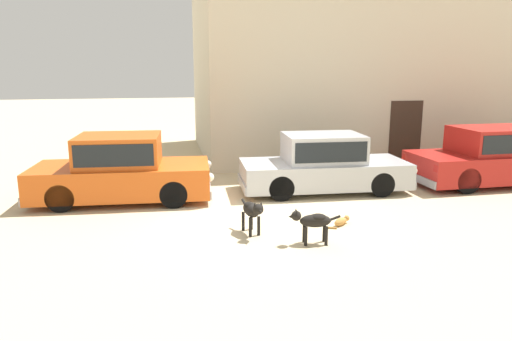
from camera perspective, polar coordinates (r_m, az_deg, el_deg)
The scene contains 8 objects.
ground_plane at distance 10.56m, azimuth -0.26°, elevation -5.02°, with size 80.00×80.00×0.00m, color #CCB78E.
parked_sedan_nearest at distance 11.78m, azimuth -15.88°, elevation 0.21°, with size 4.36×2.09×1.58m.
parked_sedan_second at distance 12.29m, azimuth 8.12°, elevation 0.85°, with size 4.44×1.89×1.49m.
parked_sedan_third at distance 14.49m, azimuth 26.71°, elevation 1.54°, with size 4.73×1.87×1.56m.
apartment_block at distance 20.20m, azimuth 20.35°, elevation 15.30°, with size 17.87×6.83×8.89m.
stray_dog_spotted at distance 9.09m, azimuth -0.49°, elevation -4.80°, with size 0.35×0.98×0.72m.
stray_dog_tan at distance 8.67m, azimuth 6.89°, elevation -6.01°, with size 0.96×0.31×0.66m.
stray_cat at distance 9.85m, azimuth 10.21°, elevation -6.03°, with size 0.60×0.40×0.17m.
Camera 1 is at (-1.89, -9.90, 3.17)m, focal length 33.29 mm.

